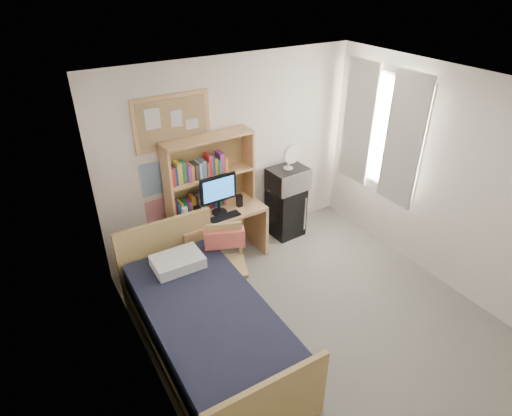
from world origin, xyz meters
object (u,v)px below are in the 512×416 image
speaker_right (239,201)px  monitor (218,195)px  desk_chair (227,266)px  mini_fridge (285,211)px  desk (218,235)px  speaker_left (198,213)px  bulletin_board (172,121)px  desk_fan (289,158)px  bed (209,330)px  microwave (288,179)px

speaker_right → monitor: bearing=-180.0°
desk_chair → mini_fridge: size_ratio=1.26×
desk → speaker_right: bearing=-11.3°
desk → desk_chair: size_ratio=1.27×
monitor → speaker_left: size_ratio=2.87×
bulletin_board → desk_fan: bearing=-10.0°
speaker_left → bed: bearing=-113.2°
bed → mini_fridge: bearing=37.2°
desk_chair → mini_fridge: (1.39, 0.83, -0.10)m
desk → desk_chair: (-0.27, -0.77, 0.10)m
desk_chair → speaker_left: desk_chair is taller
mini_fridge → microwave: 0.53m
bed → microwave: 2.49m
bulletin_board → monitor: 1.04m
desk → desk_fan: desk_fan is taller
desk → desk_chair: desk_chair is taller
desk → mini_fridge: 1.13m
desk → speaker_right: (0.30, -0.05, 0.46)m
speaker_left → desk_fan: desk_fan is taller
desk_chair → speaker_right: bearing=72.6°
speaker_left → desk_fan: 1.48m
monitor → microwave: 1.13m
bed → microwave: bearing=36.8°
speaker_right → desk_fan: (0.83, 0.09, 0.39)m
desk → monitor: monitor is taller
bed → microwave: size_ratio=4.25×
desk_fan → desk_chair: bearing=-153.4°
bulletin_board → bed: bearing=-104.6°
bulletin_board → monitor: (0.37, -0.37, -0.90)m
bulletin_board → desk_fan: (1.50, -0.26, -0.70)m
bulletin_board → desk_fan: size_ratio=2.86×
bed → speaker_right: 1.83m
mini_fridge → desk_fan: (0.00, -0.02, 0.85)m
desk → mini_fridge: same height
bed → speaker_left: 1.52m
desk → bulletin_board: bearing=138.6°
speaker_left → microwave: (1.42, 0.11, 0.06)m
bed → speaker_left: (0.52, 1.32, 0.54)m
monitor → speaker_right: size_ratio=3.18×
monitor → speaker_left: 0.34m
desk → desk_fan: 1.41m
mini_fridge → speaker_left: bearing=-178.3°
desk → microwave: microwave is taller
bulletin_board → mini_fridge: (1.50, -0.24, -1.54)m
speaker_right → microwave: 0.83m
desk_chair → speaker_right: (0.57, 0.72, 0.36)m
bed → desk_fan: desk_fan is taller
bulletin_board → desk_chair: bearing=-84.6°
desk → bed: desk is taller
desk_chair → speaker_left: 0.79m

